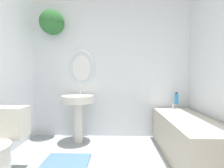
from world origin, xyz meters
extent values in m
cube|color=silver|center=(0.00, 2.63, 1.20)|extent=(2.89, 0.06, 2.40)
ellipsoid|color=silver|center=(-0.51, 2.58, 1.22)|extent=(0.46, 0.02, 0.64)
ellipsoid|color=silver|center=(-0.51, 2.58, 1.22)|extent=(0.42, 0.01, 0.60)
cylinder|color=#47474C|center=(-0.99, 2.47, 2.08)|extent=(0.18, 0.18, 0.10)
sphere|color=#2D6B33|center=(-0.99, 2.47, 1.99)|extent=(0.41, 0.41, 0.41)
cube|color=beige|center=(-1.11, 1.48, 0.56)|extent=(0.42, 0.22, 0.34)
cylinder|color=beige|center=(-0.51, 2.30, 0.33)|extent=(0.14, 0.14, 0.65)
cylinder|color=beige|center=(-0.51, 2.30, 0.71)|extent=(0.52, 0.52, 0.11)
cylinder|color=silver|center=(-0.51, 2.44, 0.81)|extent=(0.02, 0.02, 0.10)
cube|color=#B2A893|center=(1.06, 1.84, 0.26)|extent=(0.61, 1.41, 0.52)
cube|color=beige|center=(1.06, 1.84, 0.50)|extent=(0.51, 1.31, 0.04)
cylinder|color=silver|center=(1.06, 2.45, 0.56)|extent=(0.04, 0.04, 0.08)
cylinder|color=#2D84C6|center=(1.12, 2.47, 0.69)|extent=(0.06, 0.06, 0.18)
cylinder|color=black|center=(1.12, 2.47, 0.79)|extent=(0.04, 0.04, 0.02)
cube|color=#4C7093|center=(-0.51, 1.66, 0.01)|extent=(0.56, 0.42, 0.02)
camera|label=1|loc=(0.12, -0.28, 1.06)|focal=26.00mm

